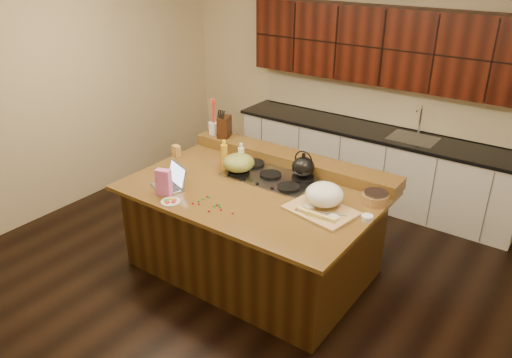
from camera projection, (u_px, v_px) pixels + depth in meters
The scene contains 34 objects.
room at pixel (253, 147), 4.63m from camera, with size 5.52×5.02×2.72m.
island at pixel (253, 229), 5.01m from camera, with size 2.40×1.60×0.92m.
back_ledge at pixel (292, 159), 5.30m from camera, with size 2.40×0.30×0.12m, color black.
cooktop at pixel (270, 176), 5.02m from camera, with size 0.92×0.52×0.05m.
back_counter at pixel (376, 126), 6.26m from camera, with size 3.70×0.66×2.40m.
kettle at pixel (303, 167), 4.91m from camera, with size 0.23×0.23×0.20m, color black.
green_bowl at pixel (239, 163), 5.04m from camera, with size 0.32×0.32×0.18m, color olive.
laptop at pixel (172, 181), 4.82m from camera, with size 0.39×0.35×0.23m.
oil_bottle at pixel (224, 157), 5.17m from camera, with size 0.07×0.07×0.27m, color gold.
vinegar_bottle at pixel (241, 159), 5.14m from camera, with size 0.06×0.06×0.25m, color silver.
wooden_tray at pixel (323, 198), 4.40m from camera, with size 0.65×0.52×0.24m.
ramekin_a at pixel (333, 219), 4.24m from camera, with size 0.10×0.10×0.04m, color white.
ramekin_b at pixel (367, 218), 4.25m from camera, with size 0.10×0.10×0.04m, color white.
ramekin_c at pixel (310, 208), 4.41m from camera, with size 0.10×0.10×0.04m, color white.
strainer_bowl at pixel (375, 199), 4.52m from camera, with size 0.24×0.24×0.09m, color #996B3F.
kitchen_timer at pixel (297, 209), 4.36m from camera, with size 0.08×0.08×0.07m, color silver.
pink_bag at pixel (164, 183), 4.63m from camera, with size 0.14×0.07×0.26m, color pink.
candy_plate at pixel (171, 202), 4.55m from camera, with size 0.18×0.18×0.01m, color white.
package_box at pixel (176, 151), 5.50m from camera, with size 0.09×0.06×0.13m, color gold.
utensil_crock at pixel (214, 128), 5.81m from camera, with size 0.12×0.12×0.14m, color white.
knife_block at pixel (224, 127), 5.70m from camera, with size 0.12×0.20×0.24m, color black.
gumdrop_0 at pixel (199, 204), 4.50m from camera, with size 0.02×0.02×0.02m, color red.
gumdrop_1 at pixel (214, 206), 4.47m from camera, with size 0.02×0.02×0.02m, color #198C26.
gumdrop_2 at pixel (233, 213), 4.35m from camera, with size 0.02×0.02×0.02m, color red.
gumdrop_3 at pixel (218, 204), 4.50m from camera, with size 0.02×0.02×0.02m, color #198C26.
gumdrop_4 at pixel (217, 205), 4.49m from camera, with size 0.02×0.02×0.02m, color red.
gumdrop_5 at pixel (209, 197), 4.63m from camera, with size 0.02×0.02×0.02m, color #198C26.
gumdrop_6 at pixel (221, 210), 4.41m from camera, with size 0.02×0.02×0.02m, color red.
gumdrop_7 at pixel (198, 201), 4.55m from camera, with size 0.02×0.02×0.02m, color #198C26.
gumdrop_8 at pixel (207, 196), 4.64m from camera, with size 0.02×0.02×0.02m, color red.
gumdrop_9 at pixel (220, 207), 4.46m from camera, with size 0.02×0.02×0.02m, color #198C26.
gumdrop_10 at pixel (193, 203), 4.52m from camera, with size 0.02×0.02×0.02m, color red.
gumdrop_11 at pixel (203, 199), 4.60m from camera, with size 0.02×0.02×0.02m, color #198C26.
gumdrop_12 at pixel (209, 211), 4.38m from camera, with size 0.02×0.02×0.02m, color red.
Camera 1 is at (2.53, -3.48, 3.07)m, focal length 35.00 mm.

